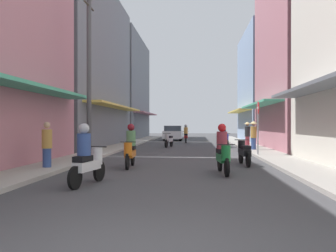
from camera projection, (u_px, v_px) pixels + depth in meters
name	position (u px, v px, depth m)	size (l,w,h in m)	color
ground_plane	(182.00, 152.00, 19.03)	(84.88, 84.88, 0.00)	#424244
sidewalk_left	(106.00, 151.00, 19.39)	(1.65, 46.58, 0.12)	#ADA89E
sidewalk_right	(262.00, 152.00, 18.68)	(1.65, 46.58, 0.12)	#9E9991
building_left_mid	(70.00, 67.00, 24.12)	(7.05, 13.63, 11.28)	slate
building_left_far	(115.00, 89.00, 37.87)	(7.05, 12.28, 11.09)	slate
building_right_mid	(317.00, 37.00, 20.78)	(7.05, 9.11, 13.85)	#B7727F
building_right_far	(277.00, 87.00, 30.96)	(7.05, 9.85, 10.06)	#8CA5CC
motorbike_white	(87.00, 158.00, 8.59)	(0.61, 1.79, 1.58)	black
motorbike_black	(244.00, 152.00, 12.87)	(0.55, 1.81, 0.96)	black
motorbike_blue	(224.00, 137.00, 23.39)	(0.62, 1.79, 1.58)	black
motorbike_orange	(130.00, 148.00, 12.17)	(0.55, 1.81, 1.58)	black
motorbike_silver	(169.00, 140.00, 23.15)	(0.62, 1.79, 0.96)	black
motorbike_red	(186.00, 134.00, 29.10)	(0.55, 1.81, 1.58)	black
motorbike_green	(223.00, 151.00, 10.60)	(0.55, 1.81, 1.58)	black
parked_car	(173.00, 133.00, 33.03)	(1.77, 4.10, 1.45)	silver
pedestrian_foreground	(254.00, 134.00, 19.46)	(0.44, 0.44, 1.77)	#334C8C
pedestrian_crossing	(247.00, 133.00, 22.08)	(0.44, 0.44, 1.75)	#99333F
pedestrian_midway	(47.00, 146.00, 11.34)	(0.34, 0.34, 1.64)	#334C8C
utility_pole	(89.00, 75.00, 14.45)	(0.20, 1.20, 7.24)	#4C4C4F
street_sign_no_entry	(258.00, 121.00, 16.14)	(0.07, 0.60, 2.65)	gray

